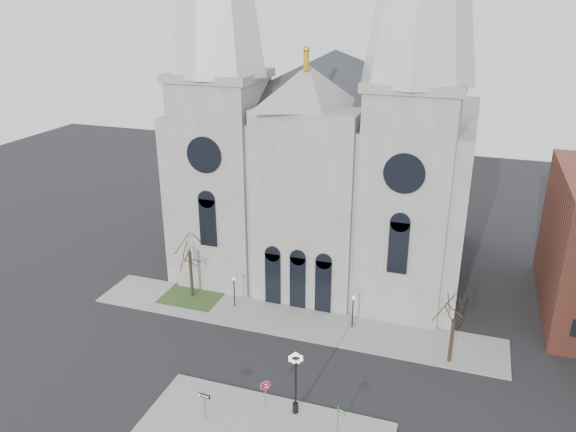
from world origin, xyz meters
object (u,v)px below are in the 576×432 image
(stop_sign, at_px, (265,388))
(one_way_sign, at_px, (205,401))
(street_name_sign, at_px, (339,418))
(globe_lamp, at_px, (296,375))

(stop_sign, bearing_deg, one_way_sign, -160.68)
(stop_sign, height_order, street_name_sign, stop_sign)
(stop_sign, xyz_separation_m, street_name_sign, (5.91, -0.98, -0.33))
(stop_sign, xyz_separation_m, globe_lamp, (2.37, 0.03, 1.69))
(one_way_sign, relative_size, street_name_sign, 1.06)
(stop_sign, distance_m, street_name_sign, 6.00)
(globe_lamp, bearing_deg, one_way_sign, -155.65)
(one_way_sign, xyz_separation_m, street_name_sign, (9.59, 1.73, -0.26))
(globe_lamp, xyz_separation_m, one_way_sign, (-6.06, -2.74, -1.77))
(stop_sign, relative_size, one_way_sign, 0.98)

